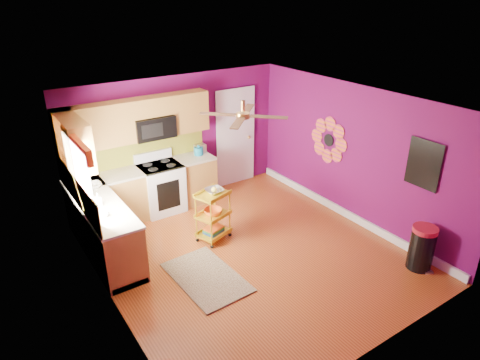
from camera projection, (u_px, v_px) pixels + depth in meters
ground at (249, 253)px, 7.03m from camera, size 5.00×5.00×0.00m
room_envelope at (252, 161)px, 6.36m from camera, size 4.54×5.04×2.52m
lower_cabinets at (128, 208)px, 7.53m from camera, size 2.81×2.31×0.94m
electric_range at (161, 187)px, 8.19m from camera, size 0.76×0.66×1.13m
upper_cabinetry at (118, 127)px, 7.29m from camera, size 2.80×2.30×1.26m
left_window at (78, 164)px, 5.97m from camera, size 0.08×1.35×1.08m
panel_door at (235, 138)px, 9.15m from camera, size 0.95×0.11×2.15m
right_wall_art at (368, 150)px, 7.30m from camera, size 0.04×2.74×1.04m
ceiling_fan at (243, 115)px, 6.23m from camera, size 1.01×1.01×0.26m
shag_rug at (206, 277)px, 6.42m from camera, size 0.91×1.43×0.02m
rolling_cart at (213, 213)px, 7.22m from camera, size 0.64×0.54×0.98m
trash_can at (422, 248)px, 6.53m from camera, size 0.49×0.49×0.72m
teal_kettle at (199, 151)px, 8.46m from camera, size 0.18×0.18×0.21m
toaster at (200, 149)px, 8.54m from camera, size 0.22×0.15×0.18m
soap_bottle_a at (98, 200)px, 6.49m from camera, size 0.10×0.10×0.21m
soap_bottle_b at (88, 191)px, 6.80m from camera, size 0.13×0.13×0.17m
counter_dish at (93, 186)px, 7.11m from camera, size 0.28×0.28×0.07m
counter_cup at (105, 214)px, 6.22m from camera, size 0.11×0.11×0.09m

